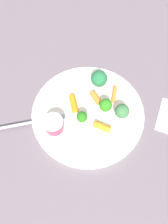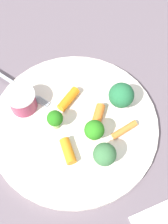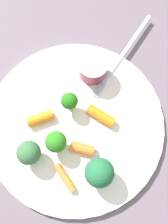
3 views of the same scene
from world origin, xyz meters
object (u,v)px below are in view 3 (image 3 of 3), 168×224
object	(u,v)px
broccoli_floret_1	(99,173)
fork	(122,56)
sauce_cup	(93,68)
broccoli_floret_3	(72,101)
carrot_stick_3	(84,148)
broccoli_floret_0	(56,142)
carrot_stick_1	(40,118)
carrot_stick_2	(65,178)
broccoli_floret_2	(29,153)
plate	(75,125)
carrot_stick_0	(101,118)

from	to	relation	value
broccoli_floret_1	fork	size ratio (longest dim) A/B	0.37
sauce_cup	broccoli_floret_3	xyz separation A→B (m)	(0.05, 0.05, 0.01)
sauce_cup	carrot_stick_3	xyz separation A→B (m)	(0.05, 0.13, -0.01)
broccoli_floret_0	carrot_stick_1	distance (m)	0.06
broccoli_floret_0	broccoli_floret_1	bearing A→B (deg)	129.56
broccoli_floret_3	carrot_stick_1	bearing A→B (deg)	9.30
sauce_cup	carrot_stick_1	size ratio (longest dim) A/B	1.16
broccoli_floret_1	carrot_stick_2	xyz separation A→B (m)	(0.05, -0.01, -0.03)
broccoli_floret_0	carrot_stick_3	distance (m)	0.05
broccoli_floret_2	carrot_stick_2	size ratio (longest dim) A/B	0.98
broccoli_floret_0	carrot_stick_2	size ratio (longest dim) A/B	0.96
carrot_stick_3	carrot_stick_1	bearing A→B (deg)	-49.69
carrot_stick_1	fork	world-z (taller)	carrot_stick_1
broccoli_floret_0	broccoli_floret_3	bearing A→B (deg)	-125.08
plate	carrot_stick_0	size ratio (longest dim) A/B	6.13
broccoli_floret_1	broccoli_floret_2	bearing A→B (deg)	-30.91
sauce_cup	broccoli_floret_1	distance (m)	0.18
sauce_cup	broccoli_floret_3	world-z (taller)	broccoli_floret_3
broccoli_floret_1	sauce_cup	bearing A→B (deg)	-102.88
sauce_cup	carrot_stick_3	world-z (taller)	sauce_cup
sauce_cup	carrot_stick_0	distance (m)	0.09
broccoli_floret_3	broccoli_floret_2	bearing A→B (deg)	36.82
broccoli_floret_3	carrot_stick_3	world-z (taller)	broccoli_floret_3
broccoli_floret_0	broccoli_floret_2	distance (m)	0.04
broccoli_floret_0	broccoli_floret_2	bearing A→B (deg)	6.71
broccoli_floret_1	broccoli_floret_3	distance (m)	0.12
broccoli_floret_2	carrot_stick_1	size ratio (longest dim) A/B	1.10
carrot_stick_0	carrot_stick_3	world-z (taller)	same
broccoli_floret_1	broccoli_floret_3	world-z (taller)	broccoli_floret_1
broccoli_floret_3	carrot_stick_0	xyz separation A→B (m)	(-0.04, 0.04, -0.02)
broccoli_floret_0	sauce_cup	bearing A→B (deg)	-129.97
carrot_stick_0	fork	bearing A→B (deg)	-124.03
carrot_stick_1	carrot_stick_3	xyz separation A→B (m)	(-0.06, 0.07, -0.00)
plate	carrot_stick_1	distance (m)	0.06
broccoli_floret_3	broccoli_floret_1	bearing A→B (deg)	94.93
carrot_stick_0	carrot_stick_3	xyz separation A→B (m)	(0.04, 0.04, -0.00)
fork	carrot_stick_1	bearing A→B (deg)	24.56
plate	broccoli_floret_2	world-z (taller)	broccoli_floret_2
carrot_stick_0	carrot_stick_1	xyz separation A→B (m)	(0.10, -0.03, 0.00)
carrot_stick_0	broccoli_floret_2	bearing A→B (deg)	12.61
plate	broccoli_floret_3	size ratio (longest dim) A/B	6.88
broccoli_floret_2	fork	world-z (taller)	broccoli_floret_2
broccoli_floret_1	broccoli_floret_2	distance (m)	0.11
fork	broccoli_floret_0	bearing A→B (deg)	39.84
broccoli_floret_2	broccoli_floret_3	size ratio (longest dim) A/B	1.10
broccoli_floret_0	carrot_stick_2	world-z (taller)	broccoli_floret_0
broccoli_floret_2	carrot_stick_2	world-z (taller)	broccoli_floret_2
broccoli_floret_0	fork	distance (m)	0.20
carrot_stick_1	fork	xyz separation A→B (m)	(-0.17, -0.08, -0.01)
carrot_stick_1	fork	distance (m)	0.19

